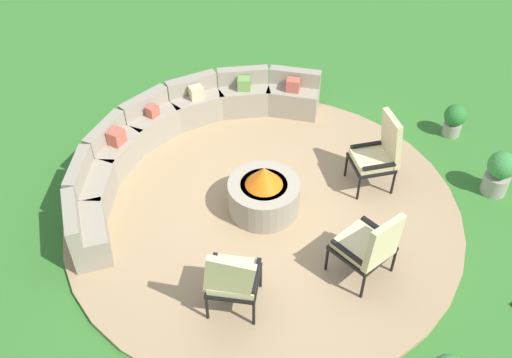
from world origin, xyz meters
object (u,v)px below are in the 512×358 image
(lounge_chair_back_left, at_px, (380,152))
(potted_plant_2, at_px, (454,119))
(curved_stone_bench, at_px, (175,136))
(potted_plant_1, at_px, (500,172))
(lounge_chair_front_right, at_px, (370,245))
(fire_pit, at_px, (264,193))
(lounge_chair_front_left, at_px, (232,278))

(lounge_chair_back_left, height_order, potted_plant_2, lounge_chair_back_left)
(curved_stone_bench, height_order, potted_plant_1, curved_stone_bench)
(lounge_chair_back_left, relative_size, potted_plant_2, 2.12)
(lounge_chair_front_right, bearing_deg, lounge_chair_back_left, 35.05)
(lounge_chair_back_left, bearing_deg, potted_plant_2, -62.54)
(curved_stone_bench, relative_size, potted_plant_1, 6.71)
(lounge_chair_front_right, height_order, lounge_chair_back_left, lounge_chair_back_left)
(fire_pit, relative_size, lounge_chair_front_left, 0.87)
(potted_plant_2, bearing_deg, curved_stone_bench, 155.07)
(lounge_chair_front_right, xyz_separation_m, lounge_chair_back_left, (1.17, 1.20, 0.05))
(lounge_chair_front_right, distance_m, potted_plant_1, 2.58)
(curved_stone_bench, distance_m, lounge_chair_back_left, 3.02)
(curved_stone_bench, distance_m, lounge_chair_front_left, 3.03)
(curved_stone_bench, relative_size, lounge_chair_front_right, 4.42)
(lounge_chair_front_left, height_order, potted_plant_1, lounge_chair_front_left)
(curved_stone_bench, xyz_separation_m, lounge_chair_front_right, (0.94, -3.34, 0.24))
(curved_stone_bench, bearing_deg, lounge_chair_front_right, -74.37)
(curved_stone_bench, bearing_deg, fire_pit, -74.48)
(lounge_chair_back_left, bearing_deg, curved_stone_bench, 62.86)
(fire_pit, relative_size, potted_plant_1, 1.41)
(lounge_chair_front_left, distance_m, potted_plant_2, 4.78)
(lounge_chair_back_left, bearing_deg, fire_pit, 94.50)
(fire_pit, height_order, potted_plant_1, fire_pit)
(curved_stone_bench, xyz_separation_m, potted_plant_1, (3.50, -3.11, 0.01))
(potted_plant_2, bearing_deg, fire_pit, 178.37)
(lounge_chair_back_left, relative_size, potted_plant_1, 1.68)
(lounge_chair_front_left, height_order, potted_plant_2, lounge_chair_front_left)
(fire_pit, relative_size, potted_plant_2, 1.78)
(potted_plant_1, relative_size, potted_plant_2, 1.26)
(curved_stone_bench, bearing_deg, potted_plant_1, -41.63)
(lounge_chair_front_left, bearing_deg, lounge_chair_front_right, 25.98)
(lounge_chair_front_left, relative_size, potted_plant_1, 1.62)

